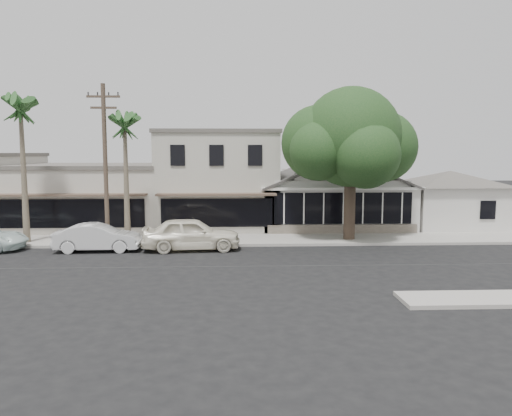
{
  "coord_description": "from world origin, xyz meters",
  "views": [
    {
      "loc": [
        -1.86,
        -22.72,
        5.26
      ],
      "look_at": [
        -0.64,
        6.0,
        2.07
      ],
      "focal_mm": 35.0,
      "sensor_mm": 36.0,
      "label": 1
    }
  ],
  "objects_px": {
    "car_1": "(98,237)",
    "utility_pole": "(105,161)",
    "car_0": "(191,234)",
    "shade_tree": "(349,140)"
  },
  "relations": [
    {
      "from": "car_0",
      "to": "shade_tree",
      "type": "distance_m",
      "value": 10.73
    },
    {
      "from": "car_1",
      "to": "shade_tree",
      "type": "relative_size",
      "value": 0.5
    },
    {
      "from": "car_1",
      "to": "shade_tree",
      "type": "distance_m",
      "value": 15.27
    },
    {
      "from": "utility_pole",
      "to": "car_0",
      "type": "bearing_deg",
      "value": -13.66
    },
    {
      "from": "car_0",
      "to": "car_1",
      "type": "distance_m",
      "value": 5.0
    },
    {
      "from": "utility_pole",
      "to": "shade_tree",
      "type": "bearing_deg",
      "value": 5.94
    },
    {
      "from": "car_1",
      "to": "shade_tree",
      "type": "xyz_separation_m",
      "value": [
        14.09,
        2.69,
        5.24
      ]
    },
    {
      "from": "utility_pole",
      "to": "shade_tree",
      "type": "xyz_separation_m",
      "value": [
        13.86,
        1.44,
        1.19
      ]
    },
    {
      "from": "car_1",
      "to": "utility_pole",
      "type": "bearing_deg",
      "value": -12.81
    },
    {
      "from": "car_0",
      "to": "shade_tree",
      "type": "height_order",
      "value": "shade_tree"
    }
  ]
}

